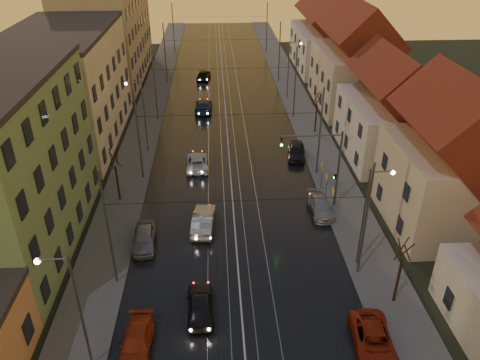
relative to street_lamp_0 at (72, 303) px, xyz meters
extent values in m
cube|color=black|center=(9.10, 38.00, -4.87)|extent=(16.00, 120.00, 0.04)
cube|color=#4C4C4C|center=(-0.90, 38.00, -4.81)|extent=(4.00, 120.00, 0.15)
cube|color=#4C4C4C|center=(19.10, 38.00, -4.81)|extent=(4.00, 120.00, 0.15)
cube|color=gray|center=(6.90, 38.00, -4.83)|extent=(0.06, 120.00, 0.03)
cube|color=gray|center=(8.33, 38.00, -4.83)|extent=(0.06, 120.00, 0.03)
cube|color=gray|center=(9.87, 38.00, -4.83)|extent=(0.06, 120.00, 0.03)
cube|color=gray|center=(11.30, 38.00, -4.83)|extent=(0.06, 120.00, 0.03)
cube|color=#B8AE8E|center=(-8.40, 32.00, 1.11)|extent=(10.00, 20.00, 12.00)
cube|color=tan|center=(-8.40, 56.00, 2.11)|extent=(10.00, 24.00, 14.00)
cube|color=#C6B698|center=(26.10, 13.00, -1.39)|extent=(8.50, 10.00, 7.00)
pyramid|color=#562013|center=(26.10, 13.00, 4.01)|extent=(8.67, 10.20, 3.80)
cube|color=#BCB8AE|center=(26.10, 26.00, -1.89)|extent=(9.00, 12.00, 6.00)
pyramid|color=#562013|center=(26.10, 26.00, 2.71)|extent=(9.18, 12.24, 3.20)
cube|color=#C6B698|center=(26.10, 41.00, -1.14)|extent=(9.00, 14.00, 7.50)
pyramid|color=#562013|center=(26.10, 41.00, 4.61)|extent=(9.18, 14.28, 4.00)
cube|color=#BCB8AE|center=(26.10, 59.00, -1.64)|extent=(9.00, 16.00, 6.50)
pyramid|color=#562013|center=(26.10, 59.00, 3.36)|extent=(9.18, 16.32, 3.50)
cylinder|color=#595B60|center=(0.50, 7.00, -0.39)|extent=(0.16, 0.16, 9.00)
cylinder|color=#595B60|center=(17.70, 7.00, -0.39)|extent=(0.16, 0.16, 9.00)
cylinder|color=#595B60|center=(0.50, 22.00, -0.39)|extent=(0.16, 0.16, 9.00)
cylinder|color=#595B60|center=(17.70, 22.00, -0.39)|extent=(0.16, 0.16, 9.00)
cylinder|color=#595B60|center=(0.50, 37.00, -0.39)|extent=(0.16, 0.16, 9.00)
cylinder|color=#595B60|center=(17.70, 37.00, -0.39)|extent=(0.16, 0.16, 9.00)
cylinder|color=#595B60|center=(0.50, 52.00, -0.39)|extent=(0.16, 0.16, 9.00)
cylinder|color=#595B60|center=(17.70, 52.00, -0.39)|extent=(0.16, 0.16, 9.00)
cylinder|color=#595B60|center=(0.50, 70.00, -0.39)|extent=(0.16, 0.16, 9.00)
cylinder|color=#595B60|center=(17.70, 70.00, -0.39)|extent=(0.16, 0.16, 9.00)
cylinder|color=#595B60|center=(0.30, 0.00, -0.89)|extent=(0.14, 0.14, 8.00)
cylinder|color=#595B60|center=(-0.50, 0.00, 2.91)|extent=(1.60, 0.10, 0.10)
sphere|color=#FFD88C|center=(-1.22, 0.00, 2.81)|extent=(0.32, 0.32, 0.32)
cylinder|color=#595B60|center=(17.90, 8.00, -0.89)|extent=(0.14, 0.14, 8.00)
cylinder|color=#595B60|center=(18.70, 8.00, 2.91)|extent=(1.60, 0.10, 0.10)
sphere|color=#FFD88C|center=(19.42, 8.00, 2.81)|extent=(0.32, 0.32, 0.32)
cylinder|color=#595B60|center=(0.30, 28.00, -0.89)|extent=(0.14, 0.14, 8.00)
cylinder|color=#595B60|center=(-0.50, 28.00, 2.91)|extent=(1.60, 0.10, 0.10)
sphere|color=#FFD88C|center=(-1.22, 28.00, 2.81)|extent=(0.32, 0.32, 0.32)
cylinder|color=#595B60|center=(17.90, 44.00, -0.89)|extent=(0.14, 0.14, 8.00)
cylinder|color=#595B60|center=(18.70, 44.00, 2.91)|extent=(1.60, 0.10, 0.10)
sphere|color=#FFD88C|center=(19.42, 44.00, 2.81)|extent=(0.32, 0.32, 0.32)
cylinder|color=#595B60|center=(18.10, 16.00, -1.29)|extent=(0.20, 0.20, 7.20)
cylinder|color=#595B60|center=(15.50, 16.00, 2.01)|extent=(5.20, 0.14, 0.14)
imported|color=black|center=(13.10, 16.00, 1.41)|extent=(0.15, 0.18, 0.90)
sphere|color=#19FF3F|center=(13.10, 15.88, 1.26)|extent=(0.20, 0.20, 0.20)
cylinder|color=black|center=(-1.10, 18.00, -3.14)|extent=(0.18, 0.18, 3.50)
cylinder|color=black|center=(-0.86, 18.09, -0.59)|extent=(0.37, 0.92, 1.61)
cylinder|color=black|center=(-1.18, 18.23, -0.59)|extent=(0.91, 0.40, 1.61)
cylinder|color=black|center=(-1.33, 17.91, -0.59)|extent=(0.37, 0.92, 1.61)
cylinder|color=black|center=(-0.97, 17.78, -0.59)|extent=(0.84, 0.54, 1.62)
cylinder|color=black|center=(19.30, 4.00, -3.14)|extent=(0.18, 0.18, 3.50)
cylinder|color=black|center=(19.54, 4.09, -0.59)|extent=(0.37, 0.92, 1.61)
cylinder|color=black|center=(19.22, 4.23, -0.59)|extent=(0.91, 0.40, 1.61)
cylinder|color=black|center=(19.07, 3.91, -0.59)|extent=(0.37, 0.92, 1.61)
cylinder|color=black|center=(19.43, 3.78, -0.59)|extent=(0.84, 0.54, 1.62)
cylinder|color=black|center=(19.50, 32.00, -3.14)|extent=(0.18, 0.18, 3.50)
cylinder|color=black|center=(19.74, 32.09, -0.59)|extent=(0.37, 0.92, 1.61)
cylinder|color=black|center=(19.42, 32.23, -0.59)|extent=(0.91, 0.40, 1.61)
cylinder|color=black|center=(19.27, 31.91, -0.59)|extent=(0.37, 0.92, 1.61)
cylinder|color=black|center=(19.63, 31.78, -0.59)|extent=(0.84, 0.54, 1.62)
imported|color=black|center=(6.45, 3.74, -4.16)|extent=(1.87, 4.29, 1.44)
imported|color=#949599|center=(6.55, 13.24, -4.10)|extent=(2.07, 4.91, 1.58)
imported|color=silver|center=(5.76, 23.98, -4.23)|extent=(2.36, 4.80, 1.31)
imported|color=navy|center=(6.22, 39.86, -4.12)|extent=(2.33, 5.34, 1.53)
imported|color=black|center=(6.07, 53.64, -4.11)|extent=(2.42, 4.78, 1.56)
imported|color=#AC3211|center=(2.74, 0.98, -4.26)|extent=(1.84, 4.33, 1.25)
imported|color=gray|center=(1.95, 11.17, -4.17)|extent=(1.91, 4.30, 1.44)
imported|color=#A22710|center=(16.70, 0.23, -4.20)|extent=(2.63, 5.06, 1.36)
imported|color=#A4A5AA|center=(16.64, 15.00, -4.25)|extent=(1.87, 4.39, 1.26)
imported|color=black|center=(16.25, 25.66, -4.14)|extent=(2.35, 4.57, 1.49)
camera|label=1|loc=(7.76, -18.58, 17.65)|focal=35.00mm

